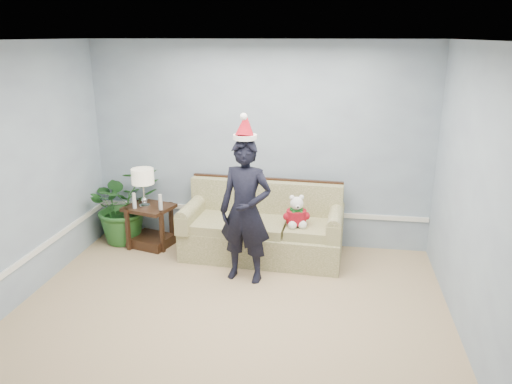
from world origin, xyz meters
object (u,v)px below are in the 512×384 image
object	(u,v)px
side_table	(150,230)
table_lamp	(143,178)
sofa	(263,230)
teddy_bear	(296,215)
man	(246,211)
houseplant	(124,205)

from	to	relation	value
side_table	table_lamp	xyz separation A→B (m)	(-0.04, -0.04, 0.74)
sofa	teddy_bear	distance (m)	0.57
sofa	man	world-z (taller)	man
houseplant	teddy_bear	distance (m)	2.41
houseplant	table_lamp	bearing A→B (deg)	-21.30
side_table	man	distance (m)	1.74
man	teddy_bear	bearing A→B (deg)	53.45
table_lamp	houseplant	world-z (taller)	table_lamp
sofa	side_table	xyz separation A→B (m)	(-1.55, 0.04, -0.11)
table_lamp	teddy_bear	world-z (taller)	table_lamp
side_table	houseplant	xyz separation A→B (m)	(-0.40, 0.10, 0.31)
houseplant	teddy_bear	bearing A→B (deg)	-7.79
side_table	table_lamp	bearing A→B (deg)	-139.30
table_lamp	teddy_bear	xyz separation A→B (m)	(2.03, -0.19, -0.32)
sofa	side_table	size ratio (longest dim) A/B	2.95
side_table	sofa	bearing A→B (deg)	-1.33
table_lamp	teddy_bear	bearing A→B (deg)	-5.27
houseplant	teddy_bear	size ratio (longest dim) A/B	2.64
teddy_bear	side_table	bearing A→B (deg)	159.34
table_lamp	man	size ratio (longest dim) A/B	0.31
teddy_bear	sofa	bearing A→B (deg)	142.74
table_lamp	sofa	bearing A→B (deg)	0.01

